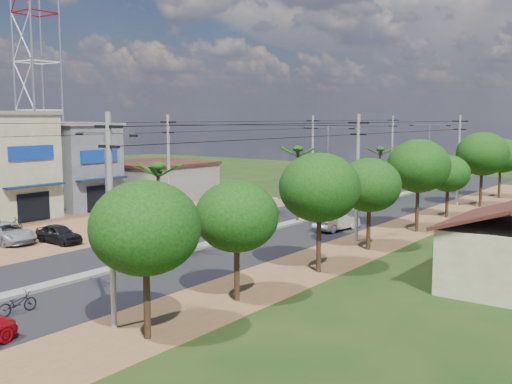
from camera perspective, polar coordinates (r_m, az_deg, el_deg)
ground at (r=35.54m, az=-13.79°, el=-7.37°), size 160.00×160.00×0.00m
road at (r=46.31m, az=0.63°, el=-3.77°), size 12.00×110.00×0.04m
median at (r=48.72m, az=2.70°, el=-3.15°), size 1.00×90.00×0.18m
dirt_lot_west at (r=51.96m, az=-17.63°, el=-2.92°), size 18.00×46.00×0.04m
dirt_shoulder_east at (r=42.01m, az=10.11°, el=-5.02°), size 5.00×90.00×0.03m
shophouse_cream at (r=56.67m, az=-22.79°, el=2.41°), size 9.00×6.40×9.30m
shophouse_grey at (r=60.57m, az=-17.08°, el=2.44°), size 9.00×6.40×8.30m
low_shed at (r=66.46m, az=-9.57°, el=1.14°), size 10.40×10.40×3.95m
telecom_tower at (r=65.33m, az=-20.31°, el=15.80°), size 3.80×3.80×43.00m
tree_east_a at (r=23.73m, az=-10.50°, el=-3.39°), size 4.40×4.40×6.37m
tree_east_b at (r=28.28m, az=-1.86°, el=-2.36°), size 4.00×4.00×5.83m
tree_east_c at (r=33.69m, az=6.07°, el=0.42°), size 4.60×4.60×6.83m
tree_east_d at (r=40.04m, az=10.76°, el=0.64°), size 4.20×4.20×6.13m
tree_east_e at (r=47.21m, az=15.23°, el=2.40°), size 4.80×4.80×7.14m
tree_east_f at (r=54.95m, az=17.83°, el=1.68°), size 3.80×3.80×5.52m
tree_east_g at (r=62.30m, az=20.76°, el=3.41°), size 5.00×5.00×7.38m
tree_east_h at (r=70.13m, az=22.29°, el=3.21°), size 4.40×4.40×6.52m
palm_median_near at (r=37.26m, az=-9.31°, el=2.05°), size 2.00×2.00×6.15m
palm_median_mid at (r=49.70m, az=4.02°, el=3.79°), size 2.00×2.00×6.55m
palm_median_far at (r=63.80m, az=11.76°, el=3.82°), size 2.00×2.00×5.85m
streetlight_near at (r=34.67m, az=-14.02°, el=0.31°), size 5.10×0.18×8.00m
streetlight_mid at (r=54.05m, az=6.86°, el=2.84°), size 5.10×0.18×8.00m
streetlight_far at (r=76.76m, az=16.14°, el=3.86°), size 5.10×0.18×8.00m
utility_pole_w_b at (r=47.89m, az=-8.30°, el=2.24°), size 1.60×0.24×9.00m
utility_pole_w_c at (r=65.33m, az=5.42°, el=3.57°), size 1.60×0.24×9.00m
utility_pole_w_d at (r=84.01m, az=12.84°, el=4.20°), size 1.60×0.24×9.00m
utility_pole_e_a at (r=25.16m, az=-13.63°, el=-2.26°), size 1.60×0.24×9.00m
utility_pole_e_b at (r=42.62m, az=9.64°, el=1.62°), size 1.60×0.24×9.00m
utility_pole_e_c at (r=62.99m, az=18.73°, el=3.09°), size 1.60×0.24×9.00m
car_silver_mid at (r=47.03m, az=7.69°, el=-2.82°), size 2.11×4.44×1.40m
car_white_far at (r=53.63m, az=0.67°, el=-1.55°), size 3.54×5.13×1.38m
car_parked_silver at (r=45.46m, az=-22.63°, el=-3.67°), size 5.02×2.39×1.38m
car_parked_dark at (r=44.13m, az=-18.27°, el=-3.84°), size 3.86×1.57×1.31m
moto_rider_east at (r=29.20m, az=-21.78°, el=-9.89°), size 0.71×1.87×0.97m
moto_rider_west_a at (r=49.30m, az=1.51°, el=-2.66°), size 0.80×1.59×0.80m
moto_rider_west_b at (r=56.31m, az=6.42°, el=-1.37°), size 0.85×1.72×0.99m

